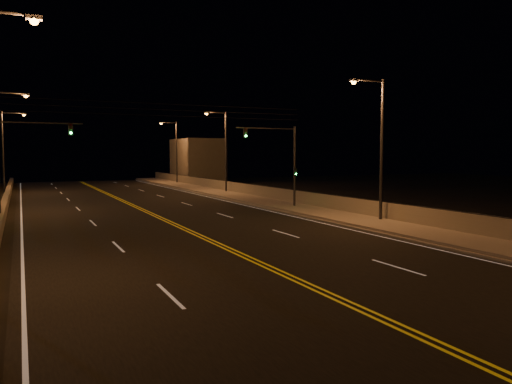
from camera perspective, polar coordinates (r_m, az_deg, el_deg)
name	(u,v)px	position (r m, az deg, el deg)	size (l,w,h in m)	color
road	(205,238)	(26.14, -5.87, -5.29)	(18.00, 120.00, 0.02)	black
sidewalk	(372,223)	(31.36, 13.11, -3.50)	(3.60, 120.00, 0.30)	gray
curb	(347,226)	(30.26, 10.32, -3.89)	(0.14, 120.00, 0.15)	gray
parapet_wall	(393,211)	(32.33, 15.42, -2.15)	(0.30, 120.00, 1.00)	gray
distant_building_right	(197,161)	(78.54, -6.73, 3.59)	(6.00, 10.00, 6.70)	slate
parapet_rail	(393,203)	(32.28, 15.44, -1.22)	(0.06, 0.06, 120.00)	black
lane_markings	(205,238)	(26.07, -5.82, -5.29)	(17.32, 116.00, 0.00)	silver
streetlight_1	(378,141)	(31.87, 13.79, 5.70)	(2.55, 0.28, 8.98)	#2D2D33
streetlight_2	(223,146)	(54.53, -3.74, 5.22)	(2.55, 0.28, 8.98)	#2D2D33
streetlight_3	(175,148)	(72.48, -9.28, 4.96)	(2.55, 0.28, 8.98)	#2D2D33
streetlight_6	(6,146)	(60.71, -26.70, 4.68)	(2.55, 0.28, 8.98)	#2D2D33
traffic_signal_right	(284,158)	(38.94, 3.22, 3.93)	(5.11, 0.31, 6.53)	#2D2D33
traffic_signal_left	(15,159)	(34.21, -25.85, 3.44)	(5.11, 0.31, 6.53)	#2D2D33
overhead_wires	(157,110)	(35.01, -11.23, 9.23)	(22.00, 0.03, 0.83)	black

